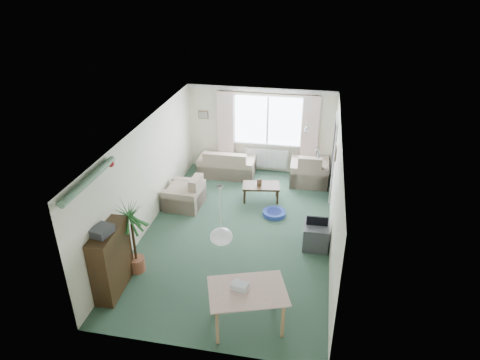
% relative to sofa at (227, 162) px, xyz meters
% --- Properties ---
extents(ground, '(6.50, 6.50, 0.00)m').
position_rel_sofa_xyz_m(ground, '(0.84, -2.75, -0.38)').
color(ground, '#2B4837').
extents(window, '(1.80, 0.03, 1.30)m').
position_rel_sofa_xyz_m(window, '(1.04, 0.48, 1.12)').
color(window, white).
extents(curtain_rod, '(2.60, 0.03, 0.03)m').
position_rel_sofa_xyz_m(curtain_rod, '(1.04, 0.40, 1.89)').
color(curtain_rod, black).
extents(curtain_left, '(0.45, 0.08, 2.00)m').
position_rel_sofa_xyz_m(curtain_left, '(-0.11, 0.38, 0.89)').
color(curtain_left, beige).
extents(curtain_right, '(0.45, 0.08, 2.00)m').
position_rel_sofa_xyz_m(curtain_right, '(2.19, 0.38, 0.89)').
color(curtain_right, beige).
extents(radiator, '(1.20, 0.10, 0.55)m').
position_rel_sofa_xyz_m(radiator, '(1.04, 0.44, 0.02)').
color(radiator, white).
extents(doorway, '(0.03, 0.95, 2.00)m').
position_rel_sofa_xyz_m(doorway, '(2.82, -0.55, 0.62)').
color(doorway, black).
extents(pendant_lamp, '(0.36, 0.36, 0.36)m').
position_rel_sofa_xyz_m(pendant_lamp, '(1.04, -5.05, 1.10)').
color(pendant_lamp, white).
extents(tinsel_garland, '(1.60, 1.60, 0.12)m').
position_rel_sofa_xyz_m(tinsel_garland, '(-1.08, -5.05, 1.90)').
color(tinsel_garland, '#196626').
extents(bauble_cluster_a, '(0.20, 0.20, 0.20)m').
position_rel_sofa_xyz_m(bauble_cluster_a, '(2.14, -1.85, 1.84)').
color(bauble_cluster_a, silver).
extents(bauble_cluster_b, '(0.20, 0.20, 0.20)m').
position_rel_sofa_xyz_m(bauble_cluster_b, '(2.44, -3.05, 1.84)').
color(bauble_cluster_b, silver).
extents(wall_picture_back, '(0.28, 0.03, 0.22)m').
position_rel_sofa_xyz_m(wall_picture_back, '(-0.76, 0.48, 1.17)').
color(wall_picture_back, brown).
extents(wall_picture_right, '(0.03, 0.24, 0.30)m').
position_rel_sofa_xyz_m(wall_picture_right, '(2.82, -1.55, 1.17)').
color(wall_picture_right, brown).
extents(sofa, '(1.55, 0.84, 0.77)m').
position_rel_sofa_xyz_m(sofa, '(0.00, 0.00, 0.00)').
color(sofa, '#C5B095').
rests_on(sofa, ground).
extents(armchair_corner, '(1.01, 0.96, 0.89)m').
position_rel_sofa_xyz_m(armchair_corner, '(2.26, -0.02, 0.06)').
color(armchair_corner, '#C6AA96').
rests_on(armchair_corner, ground).
extents(armchair_left, '(0.89, 0.93, 0.80)m').
position_rel_sofa_xyz_m(armchair_left, '(-0.66, -1.84, 0.01)').
color(armchair_left, beige).
rests_on(armchair_left, ground).
extents(coffee_table, '(0.98, 0.64, 0.41)m').
position_rel_sofa_xyz_m(coffee_table, '(1.13, -1.20, -0.18)').
color(coffee_table, black).
rests_on(coffee_table, ground).
extents(photo_frame, '(0.12, 0.06, 0.16)m').
position_rel_sofa_xyz_m(photo_frame, '(1.09, -1.21, 0.11)').
color(photo_frame, brown).
rests_on(photo_frame, coffee_table).
extents(bookshelf, '(0.39, 1.05, 1.26)m').
position_rel_sofa_xyz_m(bookshelf, '(-1.00, -4.94, 0.25)').
color(bookshelf, black).
rests_on(bookshelf, ground).
extents(hifi_box, '(0.35, 0.40, 0.14)m').
position_rel_sofa_xyz_m(hifi_box, '(-1.01, -5.06, 0.95)').
color(hifi_box, '#39393E').
rests_on(hifi_box, bookshelf).
extents(houseplant, '(0.85, 0.85, 1.53)m').
position_rel_sofa_xyz_m(houseplant, '(-0.81, -4.38, 0.38)').
color(houseplant, '#265F20').
rests_on(houseplant, ground).
extents(dining_table, '(1.31, 1.07, 0.70)m').
position_rel_sofa_xyz_m(dining_table, '(1.52, -5.35, -0.03)').
color(dining_table, '#986F52').
rests_on(dining_table, ground).
extents(gift_box, '(0.28, 0.23, 0.12)m').
position_rel_sofa_xyz_m(gift_box, '(1.39, -5.33, 0.38)').
color(gift_box, silver).
rests_on(gift_box, dining_table).
extents(tv_cube, '(0.53, 0.59, 0.52)m').
position_rel_sofa_xyz_m(tv_cube, '(2.54, -2.94, -0.12)').
color(tv_cube, '#403E44').
rests_on(tv_cube, ground).
extents(pet_bed, '(0.59, 0.59, 0.11)m').
position_rel_sofa_xyz_m(pet_bed, '(1.55, -1.89, -0.33)').
color(pet_bed, navy).
rests_on(pet_bed, ground).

